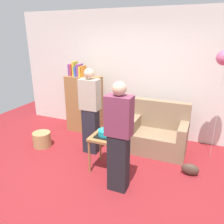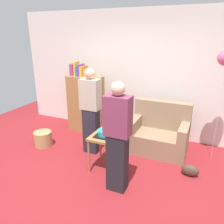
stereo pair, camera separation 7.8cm
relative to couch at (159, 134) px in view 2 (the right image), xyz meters
The scene contains 10 objects.
ground_plane 1.52m from the couch, 114.59° to the right, with size 8.00×8.00×0.00m, color maroon.
wall_back 1.38m from the couch, 131.10° to the left, with size 6.00×0.10×2.70m, color silver.
couch is the anchor object (origin of this frame).
bookshelf 1.85m from the couch, behind, with size 0.80×0.36×1.62m.
side_table 1.21m from the couch, 123.61° to the right, with size 0.48×0.48×0.62m.
birthday_cake 1.24m from the couch, 123.61° to the right, with size 0.32×0.32×0.17m.
person_blowing_candles 1.40m from the couch, 153.84° to the right, with size 0.36×0.22×1.63m.
person_holding_cake 1.51m from the couch, 101.51° to the right, with size 0.36×0.22×1.63m.
wicker_basket 2.35m from the couch, 160.61° to the right, with size 0.36×0.36×0.30m, color #A88451.
handbag 0.96m from the couch, 42.99° to the right, with size 0.28×0.14×0.20m, color #473328.
Camera 2 is at (1.40, -2.63, 2.20)m, focal length 35.68 mm.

